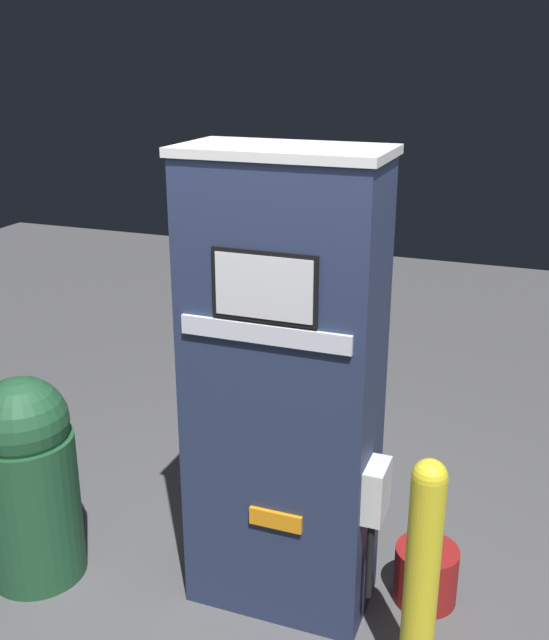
{
  "coord_description": "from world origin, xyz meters",
  "views": [
    {
      "loc": [
        1.06,
        -2.69,
        2.57
      ],
      "look_at": [
        0.0,
        0.11,
        1.5
      ],
      "focal_mm": 42.0,
      "sensor_mm": 36.0,
      "label": 1
    }
  ],
  "objects_px": {
    "gas_pump": "(284,393)",
    "squeegee_bucket": "(426,574)",
    "trash_bin": "(29,478)",
    "safety_bollard": "(422,573)"
  },
  "relations": [
    {
      "from": "gas_pump",
      "to": "squeegee_bucket",
      "type": "distance_m",
      "value": 1.2
    },
    {
      "from": "trash_bin",
      "to": "squeegee_bucket",
      "type": "bearing_deg",
      "value": 14.49
    },
    {
      "from": "safety_bollard",
      "to": "gas_pump",
      "type": "bearing_deg",
      "value": 154.6
    },
    {
      "from": "trash_bin",
      "to": "squeegee_bucket",
      "type": "xyz_separation_m",
      "value": [
        1.93,
        0.5,
        -0.41
      ]
    },
    {
      "from": "safety_bollard",
      "to": "squeegee_bucket",
      "type": "relative_size",
      "value": 1.69
    },
    {
      "from": "gas_pump",
      "to": "safety_bollard",
      "type": "bearing_deg",
      "value": -25.4
    },
    {
      "from": "squeegee_bucket",
      "to": "trash_bin",
      "type": "bearing_deg",
      "value": -165.51
    },
    {
      "from": "gas_pump",
      "to": "squeegee_bucket",
      "type": "bearing_deg",
      "value": 17.02
    },
    {
      "from": "gas_pump",
      "to": "trash_bin",
      "type": "distance_m",
      "value": 1.4
    },
    {
      "from": "safety_bollard",
      "to": "trash_bin",
      "type": "relative_size",
      "value": 1.0
    }
  ]
}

